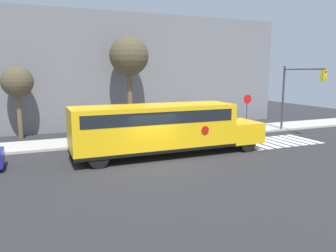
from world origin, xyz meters
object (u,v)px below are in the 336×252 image
stop_sign (247,107)px  tree_far_sidewalk (17,83)px  tree_near_sidewalk (129,57)px  traffic_light (296,88)px  school_bus (162,127)px

stop_sign → tree_far_sidewalk: (-16.22, 3.83, 1.96)m
stop_sign → tree_near_sidewalk: tree_near_sidewalk is taller
tree_far_sidewalk → tree_near_sidewalk: bearing=-3.7°
stop_sign → traffic_light: (2.93, -1.97, 1.50)m
tree_far_sidewalk → traffic_light: bearing=-16.9°
school_bus → tree_far_sidewalk: (-7.40, 8.16, 2.24)m
school_bus → tree_near_sidewalk: tree_near_sidewalk is taller
traffic_light → tree_near_sidewalk: bearing=154.9°
traffic_light → tree_near_sidewalk: size_ratio=0.70×
stop_sign → tree_far_sidewalk: bearing=166.7°
stop_sign → traffic_light: 3.84m
traffic_light → tree_far_sidewalk: bearing=163.1°
school_bus → stop_sign: stop_sign is taller
school_bus → tree_far_sidewalk: 11.24m
school_bus → stop_sign: size_ratio=3.79×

